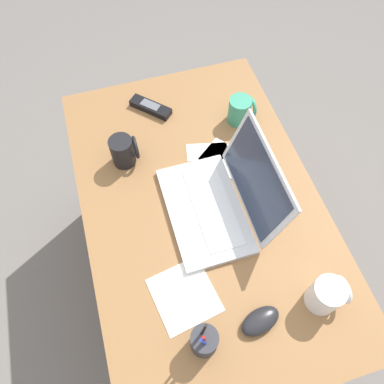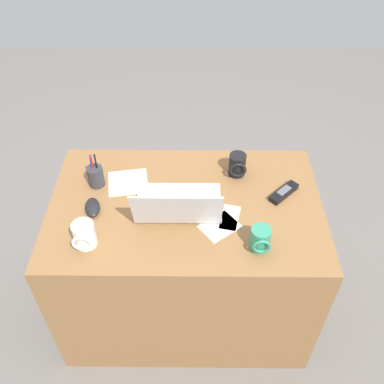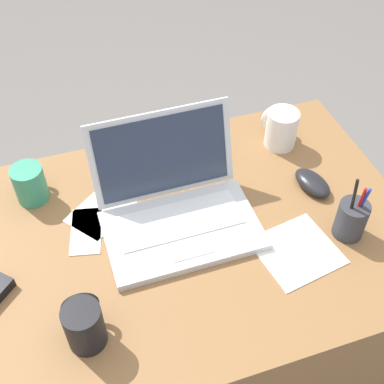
% 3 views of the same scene
% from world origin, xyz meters
% --- Properties ---
extents(ground_plane, '(6.00, 6.00, 0.00)m').
position_xyz_m(ground_plane, '(0.00, 0.00, 0.00)').
color(ground_plane, slate).
extents(desk, '(1.13, 0.72, 0.74)m').
position_xyz_m(desk, '(0.00, 0.00, 0.37)').
color(desk, olive).
rests_on(desk, ground).
extents(laptop, '(0.35, 0.29, 0.22)m').
position_xyz_m(laptop, '(0.03, 0.05, 0.79)').
color(laptop, silver).
rests_on(laptop, desk).
extents(computer_mouse, '(0.08, 0.12, 0.03)m').
position_xyz_m(computer_mouse, '(0.38, 0.04, 0.76)').
color(computer_mouse, black).
rests_on(computer_mouse, desk).
extents(coffee_mug_white, '(0.08, 0.09, 0.10)m').
position_xyz_m(coffee_mug_white, '(0.37, 0.22, 0.80)').
color(coffee_mug_white, white).
rests_on(coffee_mug_white, desk).
extents(coffee_mug_tall, '(0.07, 0.09, 0.10)m').
position_xyz_m(coffee_mug_tall, '(-0.22, -0.19, 0.80)').
color(coffee_mug_tall, black).
rests_on(coffee_mug_tall, desk).
extents(coffee_mug_spare, '(0.08, 0.09, 0.09)m').
position_xyz_m(coffee_mug_spare, '(-0.28, 0.22, 0.79)').
color(coffee_mug_spare, '#338C6B').
rests_on(coffee_mug_spare, desk).
extents(cordless_phone, '(0.14, 0.14, 0.03)m').
position_xyz_m(cordless_phone, '(-0.41, -0.06, 0.76)').
color(cordless_phone, black).
rests_on(cordless_phone, desk).
extents(pen_holder, '(0.07, 0.07, 0.17)m').
position_xyz_m(pen_holder, '(0.39, -0.12, 0.79)').
color(pen_holder, '#333338').
rests_on(pen_holder, desk).
extents(paper_note_near_laptop, '(0.18, 0.17, 0.00)m').
position_xyz_m(paper_note_near_laptop, '(-0.14, 0.12, 0.74)').
color(paper_note_near_laptop, white).
rests_on(paper_note_near_laptop, desk).
extents(paper_note_left, '(0.19, 0.18, 0.00)m').
position_xyz_m(paper_note_left, '(0.25, -0.13, 0.74)').
color(paper_note_left, white).
rests_on(paper_note_left, desk).
extents(paper_note_right, '(0.10, 0.15, 0.00)m').
position_xyz_m(paper_note_right, '(-0.18, 0.08, 0.74)').
color(paper_note_right, white).
rests_on(paper_note_right, desk).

